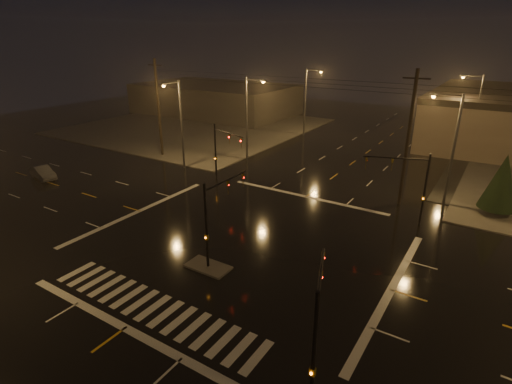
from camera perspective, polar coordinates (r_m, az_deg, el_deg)
ground at (r=30.06m, az=-2.02°, el=-7.33°), size 140.00×140.00×0.00m
sidewalk_nw at (r=70.02m, az=-8.59°, el=9.30°), size 36.00×36.00×0.12m
median_island at (r=27.28m, az=-6.84°, el=-10.55°), size 3.00×1.60×0.15m
crosswalk at (r=24.38m, az=-14.49°, el=-15.71°), size 15.00×2.60×0.01m
stop_bar_near at (r=23.40m, az=-18.18°, el=-17.96°), size 16.00×0.50×0.01m
stop_bar_far at (r=38.75m, az=7.17°, el=-0.65°), size 16.00×0.50×0.01m
commercial_block at (r=81.80m, az=-5.84°, el=13.10°), size 30.00×18.00×5.60m
signal_mast_median at (r=26.19m, az=-5.92°, el=-2.81°), size 0.25×4.59×6.00m
signal_mast_ne at (r=34.00m, az=21.39°, el=1.62°), size 4.84×1.86×6.00m
signal_mast_nw at (r=41.55m, az=-5.06°, el=6.46°), size 4.84×1.86×6.00m
signal_mast_se at (r=16.74m, az=8.57°, el=-18.74°), size 1.55×3.87×6.00m
streetlight_1 at (r=48.33m, az=-1.03°, el=11.09°), size 2.77×0.32×10.00m
streetlight_2 at (r=62.14m, az=7.33°, el=13.23°), size 2.77×0.32×10.00m
streetlight_3 at (r=38.85m, az=26.06°, el=6.37°), size 2.77×0.32×10.00m
streetlight_4 at (r=58.45m, az=28.77°, el=10.32°), size 2.77×0.32×10.00m
streetlight_5 at (r=46.00m, az=-10.92°, el=10.19°), size 0.32×2.77×10.00m
utility_pole_0 at (r=52.07m, az=-13.76°, el=11.61°), size 2.20×0.32×12.00m
utility_pole_1 at (r=37.30m, az=20.89°, el=7.12°), size 2.20×0.32×12.00m
conifer_0 at (r=39.24m, az=31.69°, el=1.27°), size 3.04×3.04×5.45m
car_crossing at (r=48.96m, az=-28.19°, el=2.49°), size 4.41×2.26×1.38m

